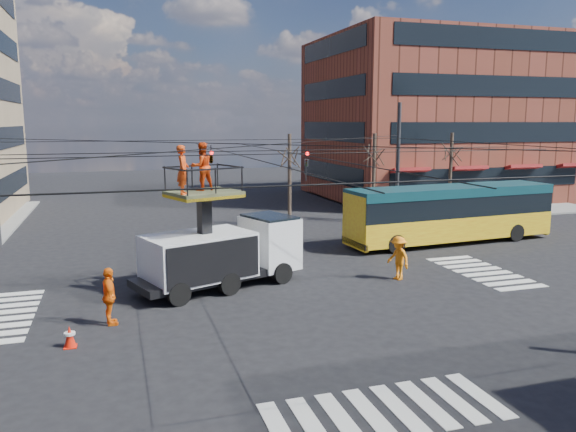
% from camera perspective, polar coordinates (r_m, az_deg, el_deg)
% --- Properties ---
extents(ground, '(120.00, 120.00, 0.00)m').
position_cam_1_polar(ground, '(22.93, -1.69, -7.63)').
color(ground, black).
rests_on(ground, ground).
extents(sidewalk_ne, '(18.00, 18.00, 0.12)m').
position_cam_1_polar(sidewalk_ne, '(50.39, 15.14, 1.58)').
color(sidewalk_ne, slate).
rests_on(sidewalk_ne, ground).
extents(crosswalks, '(22.40, 22.40, 0.02)m').
position_cam_1_polar(crosswalks, '(22.92, -1.69, -7.61)').
color(crosswalks, silver).
rests_on(crosswalks, ground).
extents(building_ne, '(20.06, 16.06, 14.00)m').
position_cam_1_polar(building_ne, '(52.98, 14.64, 9.52)').
color(building_ne, brown).
rests_on(building_ne, ground).
extents(overhead_network, '(24.24, 24.24, 8.00)m').
position_cam_1_polar(overhead_network, '(22.41, -2.20, 3.18)').
color(overhead_network, '#2D2D30').
rests_on(overhead_network, ground).
extents(tree_a, '(2.00, 2.00, 6.00)m').
position_cam_1_polar(tree_a, '(36.33, 0.16, 6.18)').
color(tree_a, '#382B21').
rests_on(tree_a, ground).
extents(tree_b, '(2.00, 2.00, 6.00)m').
position_cam_1_polar(tree_b, '(38.55, 8.75, 6.27)').
color(tree_b, '#382B21').
rests_on(tree_b, ground).
extents(tree_c, '(2.00, 2.00, 6.00)m').
position_cam_1_polar(tree_c, '(41.52, 16.26, 6.23)').
color(tree_c, '#382B21').
rests_on(tree_c, ground).
extents(utility_truck, '(7.36, 4.57, 5.97)m').
position_cam_1_polar(utility_truck, '(23.24, -6.72, -2.36)').
color(utility_truck, black).
rests_on(utility_truck, ground).
extents(city_bus, '(12.54, 3.58, 3.20)m').
position_cam_1_polar(city_bus, '(32.91, 16.17, 0.36)').
color(city_bus, orange).
rests_on(city_bus, ground).
extents(traffic_cone, '(0.36, 0.36, 0.67)m').
position_cam_1_polar(traffic_cone, '(18.63, -21.29, -11.34)').
color(traffic_cone, red).
rests_on(traffic_cone, ground).
extents(worker_ground, '(0.61, 1.21, 1.98)m').
position_cam_1_polar(worker_ground, '(19.91, -17.70, -7.80)').
color(worker_ground, orange).
rests_on(worker_ground, ground).
extents(flagger, '(0.98, 1.37, 1.91)m').
position_cam_1_polar(flagger, '(24.77, 11.14, -4.21)').
color(flagger, orange).
rests_on(flagger, ground).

